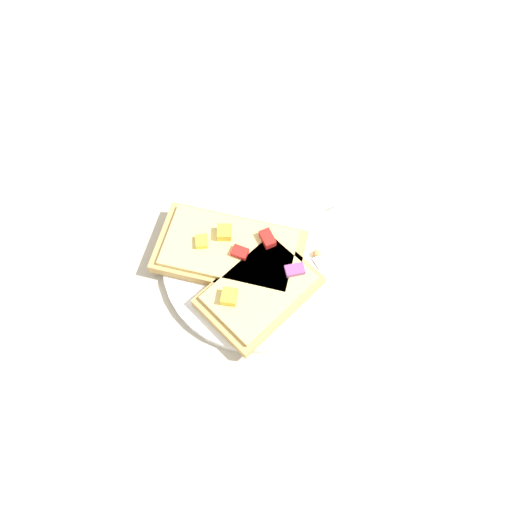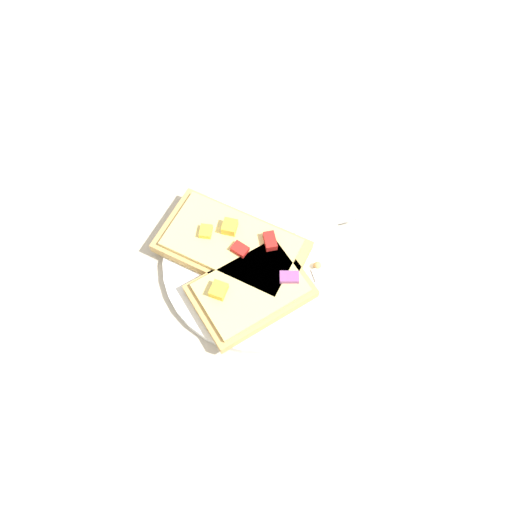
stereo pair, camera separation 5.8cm
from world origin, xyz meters
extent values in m
plane|color=#BCB29E|center=(0.00, 0.00, 0.00)|extent=(4.00, 4.00, 0.00)
cylinder|color=white|center=(0.00, 0.00, 0.01)|extent=(0.22, 0.22, 0.01)
cube|color=silver|center=(0.00, 0.08, 0.01)|extent=(0.06, 0.12, 0.01)
cube|color=silver|center=(-0.03, -0.01, 0.01)|extent=(0.04, 0.06, 0.01)
cube|color=silver|center=(-0.05, -0.04, 0.01)|extent=(0.01, 0.03, 0.00)
cube|color=silver|center=(-0.05, -0.04, 0.01)|extent=(0.01, 0.03, 0.00)
cube|color=silver|center=(-0.04, -0.04, 0.01)|extent=(0.01, 0.03, 0.00)
cube|color=silver|center=(-0.03, -0.05, 0.01)|extent=(0.01, 0.03, 0.00)
cube|color=silver|center=(0.07, 0.07, 0.01)|extent=(0.04, 0.08, 0.01)
cube|color=silver|center=(0.04, -0.02, 0.01)|extent=(0.06, 0.12, 0.00)
cube|color=tan|center=(-0.03, -0.01, 0.02)|extent=(0.19, 0.16, 0.01)
cube|color=#E5CC7A|center=(-0.03, -0.01, 0.03)|extent=(0.17, 0.14, 0.01)
cube|color=yellow|center=(-0.06, -0.03, 0.04)|extent=(0.02, 0.02, 0.01)
cube|color=red|center=(-0.01, -0.01, 0.04)|extent=(0.02, 0.02, 0.01)
cube|color=red|center=(0.00, 0.02, 0.04)|extent=(0.03, 0.02, 0.01)
cube|color=yellow|center=(-0.04, -0.01, 0.04)|extent=(0.02, 0.02, 0.01)
cube|color=tan|center=(0.03, -0.03, 0.02)|extent=(0.10, 0.13, 0.01)
cube|color=#E5CC7A|center=(0.03, -0.03, 0.03)|extent=(0.09, 0.12, 0.01)
cube|color=#934C8E|center=(0.05, 0.01, 0.04)|extent=(0.02, 0.03, 0.01)
cube|color=yellow|center=(0.02, -0.06, 0.04)|extent=(0.02, 0.02, 0.01)
sphere|color=tan|center=(0.02, -0.01, 0.01)|extent=(0.01, 0.01, 0.01)
sphere|color=tan|center=(0.05, 0.05, 0.02)|extent=(0.01, 0.01, 0.01)
sphere|color=tan|center=(0.01, 0.01, 0.02)|extent=(0.01, 0.01, 0.01)
sphere|color=tan|center=(0.01, -0.05, 0.02)|extent=(0.01, 0.01, 0.01)
camera|label=1|loc=(0.17, -0.20, 0.54)|focal=35.00mm
camera|label=2|loc=(0.21, -0.16, 0.54)|focal=35.00mm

